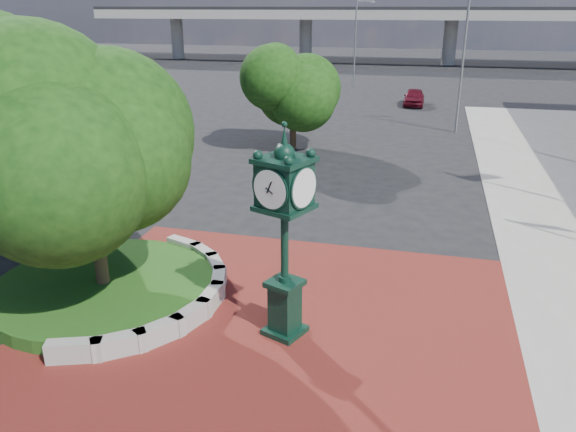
% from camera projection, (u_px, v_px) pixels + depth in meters
% --- Properties ---
extents(ground, '(200.00, 200.00, 0.00)m').
position_uv_depth(ground, '(276.00, 317.00, 14.63)').
color(ground, black).
rests_on(ground, ground).
extents(plaza, '(12.00, 12.00, 0.04)m').
position_uv_depth(plaza, '(265.00, 337.00, 13.71)').
color(plaza, maroon).
rests_on(plaza, ground).
extents(planter_wall, '(2.96, 6.77, 0.54)m').
position_uv_depth(planter_wall, '(180.00, 296.00, 15.16)').
color(planter_wall, '#9E9B93').
rests_on(planter_wall, ground).
extents(grass_bed, '(6.10, 6.10, 0.40)m').
position_uv_depth(grass_bed, '(104.00, 288.00, 15.72)').
color(grass_bed, '#1D4614').
rests_on(grass_bed, ground).
extents(overpass, '(90.00, 12.00, 7.50)m').
position_uv_depth(overpass, '(413.00, 14.00, 75.85)').
color(overpass, '#9E9B93').
rests_on(overpass, ground).
extents(tree_planter, '(5.20, 5.20, 6.33)m').
position_uv_depth(tree_planter, '(89.00, 167.00, 14.48)').
color(tree_planter, '#38281C').
rests_on(tree_planter, ground).
extents(tree_street, '(4.40, 4.40, 5.45)m').
position_uv_depth(tree_street, '(293.00, 91.00, 30.74)').
color(tree_street, '#38281C').
rests_on(tree_street, ground).
extents(post_clock, '(1.35, 1.35, 5.21)m').
position_uv_depth(post_clock, '(285.00, 227.00, 12.89)').
color(post_clock, black).
rests_on(post_clock, ground).
extents(parked_car, '(1.59, 3.94, 1.34)m').
position_uv_depth(parked_car, '(414.00, 97.00, 45.40)').
color(parked_car, '#540C19').
rests_on(parked_car, ground).
extents(street_lamp_near, '(1.90, 0.51, 8.50)m').
position_uv_depth(street_lamp_near, '(467.00, 52.00, 34.15)').
color(street_lamp_near, slate).
rests_on(street_lamp_near, ground).
extents(street_lamp_far, '(1.74, 0.79, 8.09)m').
position_uv_depth(street_lamp_far, '(357.00, 38.00, 53.72)').
color(street_lamp_far, slate).
rests_on(street_lamp_far, ground).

